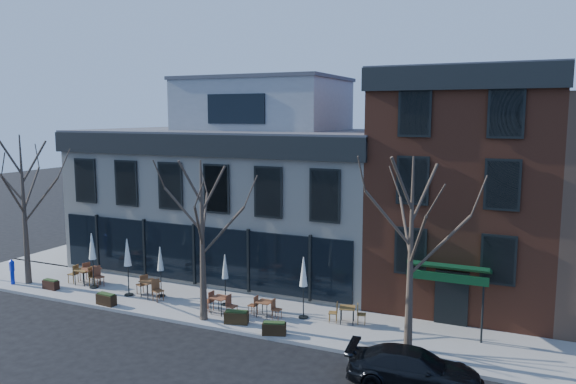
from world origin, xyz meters
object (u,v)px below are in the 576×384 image
at_px(parked_sedan, 414,369).
at_px(cafe_set_0, 83,275).
at_px(umbrella_0, 92,249).
at_px(call_box, 12,271).

distance_m(parked_sedan, cafe_set_0, 18.71).
height_order(cafe_set_0, umbrella_0, umbrella_0).
xyz_separation_m(parked_sedan, call_box, (-21.78, 2.33, 0.21)).
height_order(parked_sedan, call_box, call_box).
distance_m(call_box, umbrella_0, 4.77).
height_order(call_box, cafe_set_0, call_box).
height_order(parked_sedan, cafe_set_0, parked_sedan).
relative_size(parked_sedan, umbrella_0, 1.55).
bearing_deg(parked_sedan, umbrella_0, 71.83).
xyz_separation_m(call_box, umbrella_0, (4.40, 1.28, 1.34)).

